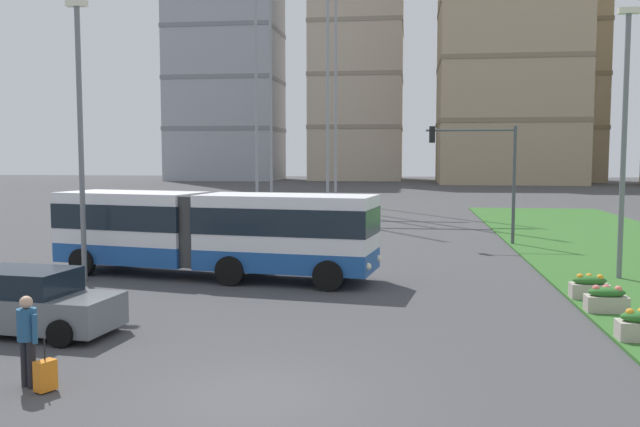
% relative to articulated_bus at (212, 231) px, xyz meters
% --- Properties ---
extents(ground_plane, '(260.00, 260.00, 0.00)m').
position_rel_articulated_bus_xyz_m(ground_plane, '(4.27, -11.67, -1.65)').
color(ground_plane, '#424244').
extents(articulated_bus, '(12.07, 4.51, 3.00)m').
position_rel_articulated_bus_xyz_m(articulated_bus, '(0.00, 0.00, 0.00)').
color(articulated_bus, white).
rests_on(articulated_bus, ground).
extents(car_grey_wagon, '(4.56, 2.38, 1.58)m').
position_rel_articulated_bus_xyz_m(car_grey_wagon, '(-2.27, -8.06, -0.90)').
color(car_grey_wagon, slate).
rests_on(car_grey_wagon, ground).
extents(car_maroon_sedan, '(4.46, 2.15, 1.58)m').
position_rel_articulated_bus_xyz_m(car_maroon_sedan, '(-1.77, 12.32, -0.90)').
color(car_maroon_sedan, maroon).
rests_on(car_maroon_sedan, ground).
extents(pedestrian_crossing, '(0.53, 0.36, 1.74)m').
position_rel_articulated_bus_xyz_m(pedestrian_crossing, '(-0.08, -11.69, -0.65)').
color(pedestrian_crossing, black).
rests_on(pedestrian_crossing, ground).
extents(rolling_suitcase, '(0.37, 0.43, 0.97)m').
position_rel_articulated_bus_xyz_m(rolling_suitcase, '(0.37, -11.89, -1.34)').
color(rolling_suitcase, orange).
rests_on(rolling_suitcase, ground).
extents(flower_planter_2, '(1.10, 0.56, 0.74)m').
position_rel_articulated_bus_xyz_m(flower_planter_2, '(12.35, -4.15, -1.23)').
color(flower_planter_2, '#B7AD9E').
rests_on(flower_planter_2, grass_median).
extents(flower_planter_3, '(1.10, 0.56, 0.74)m').
position_rel_articulated_bus_xyz_m(flower_planter_3, '(12.35, -2.35, -1.23)').
color(flower_planter_3, '#B7AD9E').
rests_on(flower_planter_3, grass_median).
extents(traffic_light_far_right, '(4.31, 0.28, 5.76)m').
position_rel_articulated_bus_xyz_m(traffic_light_far_right, '(10.49, 10.33, 2.36)').
color(traffic_light_far_right, '#474C51').
rests_on(traffic_light_far_right, ground).
extents(streetlight_left, '(0.70, 0.28, 9.55)m').
position_rel_articulated_bus_xyz_m(streetlight_left, '(-4.23, -1.22, 3.57)').
color(streetlight_left, slate).
rests_on(streetlight_left, ground).
extents(streetlight_median, '(0.70, 0.28, 9.32)m').
position_rel_articulated_bus_xyz_m(streetlight_median, '(14.25, 1.27, 3.45)').
color(streetlight_median, slate).
rests_on(streetlight_median, ground).
extents(apartment_tower_west, '(18.95, 14.95, 51.66)m').
position_rel_articulated_bus_xyz_m(apartment_tower_west, '(-25.73, 95.38, 24.20)').
color(apartment_tower_west, '#9EA3AD').
rests_on(apartment_tower_west, ground).
extents(apartment_tower_westcentre, '(16.12, 17.01, 53.26)m').
position_rel_articulated_bus_xyz_m(apartment_tower_westcentre, '(-2.62, 99.48, 25.00)').
color(apartment_tower_westcentre, '#C6B299').
rests_on(apartment_tower_westcentre, ground).
extents(apartment_tower_centre, '(21.55, 18.96, 36.55)m').
position_rel_articulated_bus_xyz_m(apartment_tower_centre, '(21.94, 87.07, 16.64)').
color(apartment_tower_centre, tan).
rests_on(apartment_tower_centre, ground).
extents(apartment_tower_eastcentre, '(16.35, 15.13, 42.31)m').
position_rel_articulated_bus_xyz_m(apartment_tower_eastcentre, '(30.03, 96.84, 19.52)').
color(apartment_tower_eastcentre, tan).
rests_on(apartment_tower_eastcentre, ground).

